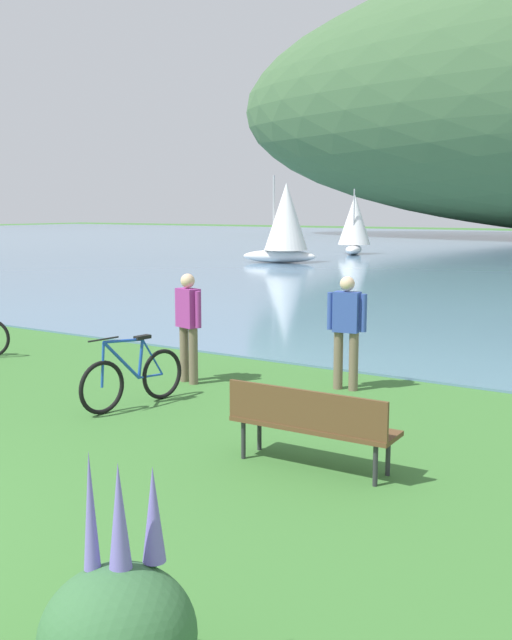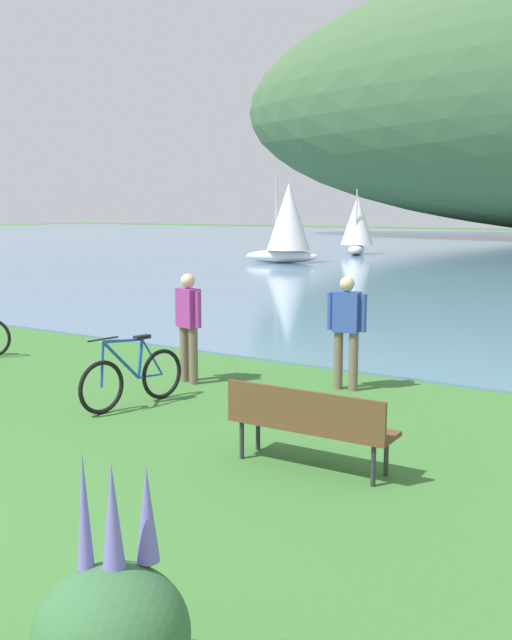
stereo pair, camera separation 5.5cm
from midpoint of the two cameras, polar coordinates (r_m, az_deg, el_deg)
park_bench_near_camera at (r=7.62m, az=4.33°, el=-7.87°), size 1.81×0.53×0.88m
bicycle_beside_path at (r=10.15m, az=-9.49°, el=-4.48°), size 0.32×1.76×1.01m
person_at_shoreline at (r=10.88m, az=7.24°, el=-0.42°), size 0.61×0.27×1.71m
person_on_the_grass at (r=11.30m, az=-5.18°, el=-0.06°), size 0.59×0.31×1.71m
echium_bush_closest_to_camera at (r=4.40m, az=-10.83°, el=-22.71°), size 0.87×0.87×1.41m
sailboat_nearest_to_shore at (r=43.37m, az=7.97°, el=7.48°), size 2.46×3.32×3.77m
sailboat_mid_bay at (r=35.98m, az=2.54°, el=7.68°), size 3.75×2.77×4.26m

